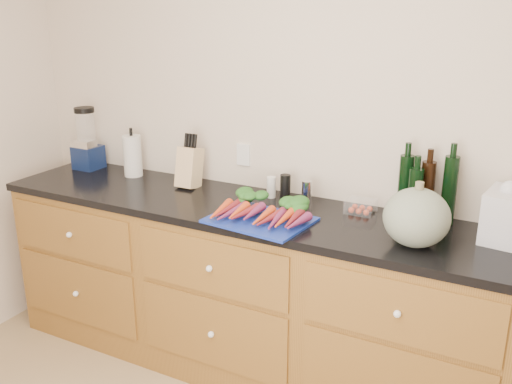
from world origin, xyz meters
The scene contains 14 objects.
wall_back centered at (0.00, 1.62, 1.30)m, with size 4.10×0.05×2.60m, color beige.
cabinets centered at (0.00, 1.30, 0.45)m, with size 3.60×0.64×0.90m.
countertop centered at (0.00, 1.30, 0.92)m, with size 3.64×0.62×0.04m, color black.
cutting_board centered at (-0.26, 1.14, 0.95)m, with size 0.46×0.35×0.01m, color navy.
carrots centered at (-0.26, 1.18, 0.98)m, with size 0.45×0.33×0.06m.
squash centered at (0.45, 1.19, 1.07)m, with size 0.28×0.28×0.25m, color slate.
blender_appliance centered at (-1.63, 1.46, 1.11)m, with size 0.15×0.15×0.38m.
paper_towel centered at (-1.28, 1.46, 1.06)m, with size 0.11×0.11×0.24m, color silver.
knife_block centered at (-0.86, 1.44, 1.05)m, with size 0.11×0.11×0.22m, color tan.
grinder_salt centered at (-0.37, 1.48, 1.00)m, with size 0.05×0.05×0.11m, color silver.
grinder_pepper centered at (-0.29, 1.48, 1.01)m, with size 0.05×0.05×0.14m, color black.
canister_chrome centered at (-0.17, 1.48, 1.00)m, with size 0.05×0.05×0.12m, color silver.
tomato_box centered at (0.12, 1.47, 0.97)m, with size 0.14×0.11×0.07m, color white.
bottles centered at (0.41, 1.51, 1.09)m, with size 0.27×0.14×0.32m.
Camera 1 is at (0.89, -1.10, 1.92)m, focal length 40.00 mm.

